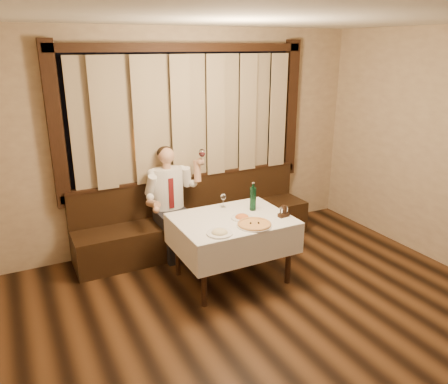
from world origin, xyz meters
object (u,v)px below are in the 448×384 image
seated_man (170,194)px  dining_table (232,227)px  banquette (196,223)px  green_bottle (253,198)px  pasta_red (242,216)px  pasta_cream (220,231)px  cruet_caddy (284,213)px  pizza (254,224)px

seated_man → dining_table: bearing=-67.9°
seated_man → banquette: bearing=13.2°
banquette → green_bottle: size_ratio=9.51×
pasta_red → pasta_cream: size_ratio=0.91×
dining_table → cruet_caddy: cruet_caddy is taller
banquette → pasta_red: size_ratio=13.01×
banquette → pizza: (0.10, -1.33, 0.46)m
banquette → pasta_red: bearing=-85.3°
pasta_red → pasta_cream: (-0.41, -0.26, 0.00)m
cruet_caddy → green_bottle: bearing=115.2°
green_bottle → pasta_red: bearing=-144.4°
dining_table → pasta_red: pasta_red is taller
banquette → seated_man: size_ratio=2.29×
dining_table → green_bottle: (0.33, 0.11, 0.25)m
dining_table → pasta_cream: bearing=-134.4°
pizza → pasta_cream: size_ratio=1.41×
cruet_caddy → seated_man: 1.48m
dining_table → green_bottle: green_bottle is taller
green_bottle → seated_man: bearing=130.6°
cruet_caddy → seated_man: seated_man is taller
pizza → pasta_red: 0.24m
pasta_cream → green_bottle: green_bottle is taller
pasta_cream → cruet_caddy: bearing=6.6°
pasta_cream → cruet_caddy: (0.85, 0.10, 0.01)m
pasta_cream → cruet_caddy: cruet_caddy is taller
pizza → seated_man: seated_man is taller
green_bottle → cruet_caddy: size_ratio=2.46×
green_bottle → cruet_caddy: bearing=-59.2°
pizza → green_bottle: green_bottle is taller
cruet_caddy → seated_man: bearing=122.5°
dining_table → pasta_cream: pasta_cream is taller
dining_table → pasta_cream: (-0.32, -0.33, 0.14)m
pizza → pasta_red: size_ratio=1.54×
banquette → green_bottle: (0.33, -0.91, 0.59)m
dining_table → cruet_caddy: bearing=-23.3°
pasta_red → green_bottle: (0.24, 0.17, 0.11)m
pasta_red → seated_man: (-0.47, 1.00, 0.02)m
banquette → pasta_cream: bearing=-103.3°
banquette → cruet_caddy: (0.53, -1.25, 0.49)m
green_bottle → pizza: bearing=-118.5°
pasta_red → banquette: bearing=94.7°
green_bottle → cruet_caddy: (0.20, -0.34, -0.10)m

